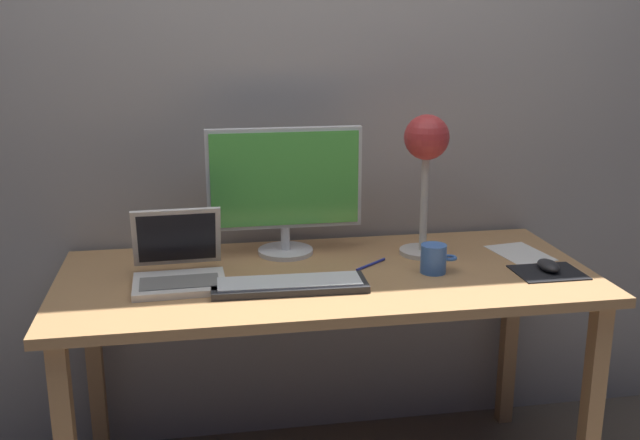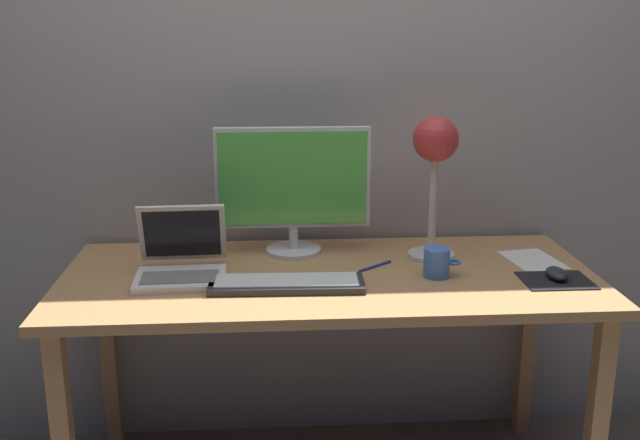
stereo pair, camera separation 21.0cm
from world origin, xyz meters
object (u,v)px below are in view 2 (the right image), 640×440
Objects in this scene: keyboard_main at (287,284)px; pen at (375,266)px; desk_lamp at (435,154)px; coffee_mug at (437,262)px; laptop at (181,257)px; monitor at (293,184)px; mouse at (557,273)px.

keyboard_main is 3.17× the size of pen.
coffee_mug is at bearing -96.76° from desk_lamp.
laptop is at bearing 157.74° from keyboard_main.
laptop is 0.60× the size of desk_lamp.
coffee_mug is (-0.02, -0.18, -0.29)m from desk_lamp.
monitor reaches higher than coffee_mug.
keyboard_main is at bearing -179.27° from mouse.
monitor is 4.39× the size of coffee_mug.
keyboard_main is 0.98× the size of desk_lamp.
mouse is (0.79, 0.01, 0.01)m from keyboard_main.
pen is (0.58, 0.03, -0.05)m from laptop.
pen is (-0.17, 0.09, -0.04)m from coffee_mug.
monitor is at bearing 169.85° from desk_lamp.
desk_lamp is at bearing 83.24° from coffee_mug.
keyboard_main is at bearing -22.26° from laptop.
desk_lamp is at bearing 27.50° from keyboard_main.
mouse reaches higher than keyboard_main.
coffee_mug is (0.42, -0.26, -0.19)m from monitor.
laptop is at bearing -176.95° from pen.
pen is at bearing -155.91° from desk_lamp.
keyboard_main is 4.62× the size of mouse.
keyboard_main is 0.34m from laptop.
pen is (0.25, -0.16, -0.22)m from monitor.
coffee_mug is 0.20m from pen.
desk_lamp is 4.03× the size of coffee_mug.
keyboard_main is at bearing -150.22° from pen.
desk_lamp reaches higher than coffee_mug.
monitor is 1.81× the size of laptop.
keyboard_main is (-0.03, -0.32, -0.22)m from monitor.
monitor is 3.53× the size of pen.
monitor is 0.52m from coffee_mug.
desk_lamp is 0.39m from pen.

